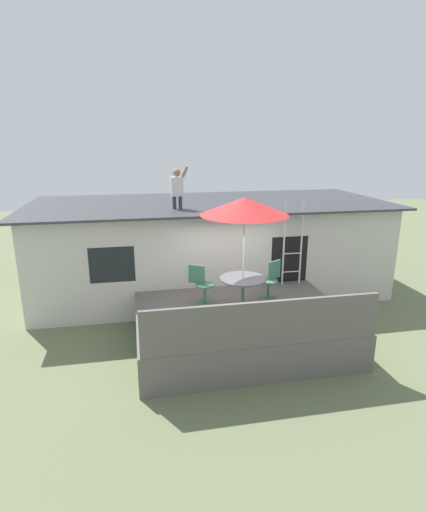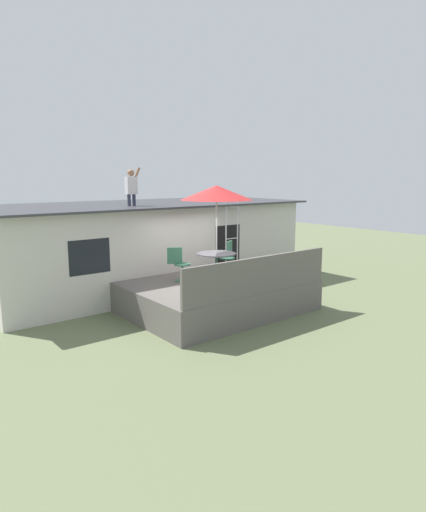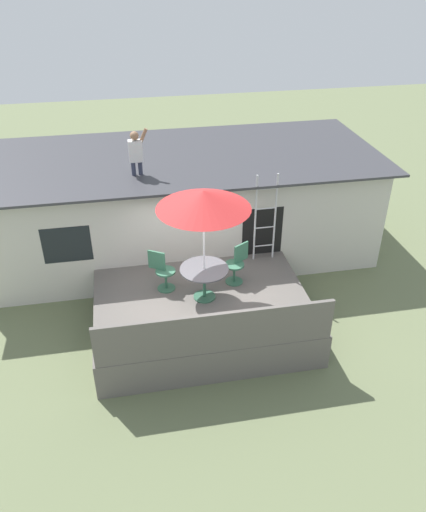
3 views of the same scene
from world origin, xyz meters
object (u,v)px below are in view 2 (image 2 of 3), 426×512
object	(u,v)px
patio_table	(216,259)
person_figure	(131,185)
patio_umbrella	(216,193)
patio_chair_left	(180,264)
patio_chair_right	(228,258)
step_ladder	(232,231)

from	to	relation	value
patio_table	person_figure	world-z (taller)	person_figure
patio_umbrella	person_figure	world-z (taller)	person_figure
patio_chair_left	patio_table	bearing A→B (deg)	0.00
patio_table	patio_chair_left	size ratio (longest dim) A/B	1.13
patio_table	person_figure	bearing A→B (deg)	114.51
patio_umbrella	patio_table	bearing A→B (deg)	0.00
patio_umbrella	patio_chair_right	world-z (taller)	patio_umbrella
patio_umbrella	patio_chair_right	xyz separation A→B (m)	(0.83, 0.49, -1.89)
patio_table	patio_umbrella	size ratio (longest dim) A/B	0.41
step_ladder	person_figure	xyz separation A→B (m)	(-2.83, 1.18, 1.43)
patio_umbrella	patio_chair_left	world-z (taller)	patio_umbrella
step_ladder	patio_chair_left	bearing A→B (deg)	-162.24
patio_table	step_ladder	size ratio (longest dim) A/B	0.47
step_ladder	person_figure	distance (m)	3.38
step_ladder	patio_umbrella	bearing A→B (deg)	-141.79
person_figure	patio_chair_right	bearing A→B (deg)	-45.58
step_ladder	person_figure	world-z (taller)	person_figure
patio_chair_right	person_figure	bearing A→B (deg)	-76.45
patio_table	person_figure	size ratio (longest dim) A/B	0.94
patio_chair_left	step_ladder	bearing A→B (deg)	49.24
step_ladder	patio_chair_right	xyz separation A→B (m)	(-0.86, -0.83, -0.64)
step_ladder	patio_chair_left	world-z (taller)	step_ladder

